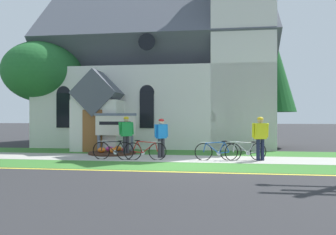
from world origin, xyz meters
TOP-DOWN VIEW (x-y plane):
  - ground at (0.00, 4.00)m, footprint 140.00×140.00m
  - sidewalk_slab at (-2.48, 1.71)m, footprint 32.00×2.29m
  - grass_verge at (-2.48, -0.45)m, footprint 32.00×2.03m
  - church_lawn at (-2.48, 4.03)m, footprint 24.00×2.36m
  - curb_paint_stripe at (-2.48, -1.61)m, footprint 28.00×0.16m
  - church_building at (-1.93, 9.30)m, footprint 13.91×10.73m
  - church_sign at (-3.68, 3.42)m, footprint 2.08×0.15m
  - flower_bed at (-3.66, 2.93)m, footprint 2.20×2.20m
  - bicycle_orange at (1.14, 1.32)m, footprint 1.72×0.27m
  - bicycle_white at (-3.04, 1.03)m, footprint 1.76×0.14m
  - bicycle_red at (-1.73, 1.07)m, footprint 1.72×0.27m
  - bicycle_green at (2.30, 1.51)m, footprint 1.70×0.62m
  - cyclist_in_white_jersey at (2.86, 1.49)m, footprint 0.66×0.38m
  - cyclist_in_green_jersey at (-2.88, 2.49)m, footprint 0.60×0.55m
  - cyclist_in_yellow_jersey at (-1.19, 1.90)m, footprint 0.52×0.53m
  - roadside_conifer at (4.08, 7.95)m, footprint 3.48×3.48m
  - yard_deciduous_tree at (-8.96, 6.34)m, footprint 4.65×4.65m

SIDE VIEW (x-z plane):
  - ground at x=0.00m, z-range 0.00..0.00m
  - curb_paint_stripe at x=-2.48m, z-range 0.00..0.01m
  - grass_verge at x=-2.48m, z-range 0.00..0.01m
  - church_lawn at x=-2.48m, z-range 0.00..0.01m
  - sidewalk_slab at x=-2.48m, z-range 0.00..0.01m
  - flower_bed at x=-3.66m, z-range -0.08..0.26m
  - bicycle_green at x=2.30m, z-range -0.02..0.76m
  - bicycle_orange at x=1.14m, z-range -0.03..0.78m
  - bicycle_red at x=-1.73m, z-range -0.04..0.79m
  - bicycle_white at x=-3.04m, z-range -0.02..0.79m
  - cyclist_in_yellow_jersey at x=-1.19m, z-range 0.14..1.81m
  - cyclist_in_white_jersey at x=2.86m, z-range 0.16..1.90m
  - cyclist_in_green_jersey at x=-2.88m, z-range 0.17..1.93m
  - church_sign at x=-3.68m, z-range 0.34..2.26m
  - yard_deciduous_tree at x=-8.96m, z-range 1.30..7.51m
  - church_building at x=-1.93m, z-range -1.85..10.92m
  - roadside_conifer at x=4.08m, z-range 1.01..9.32m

